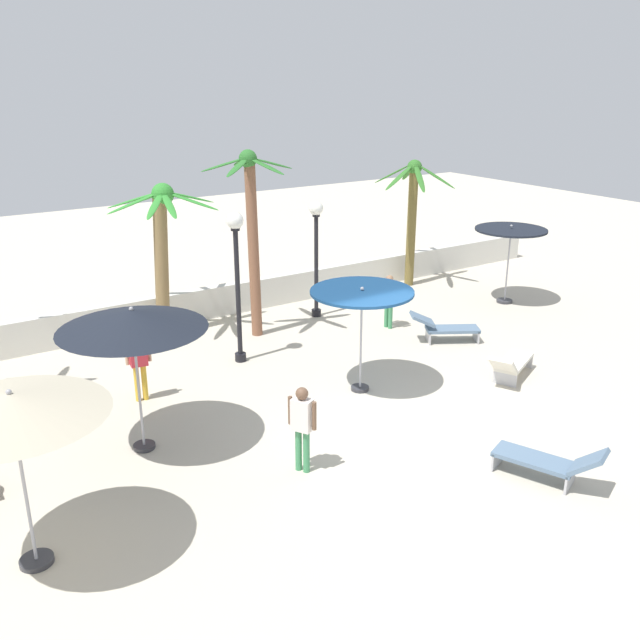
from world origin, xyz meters
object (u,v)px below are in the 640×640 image
at_px(patio_umbrella_3, 362,297).
at_px(palm_tree_3, 252,224).
at_px(patio_umbrella_1, 11,406).
at_px(guest_0, 302,421).
at_px(lamp_post_1, 316,242).
at_px(patio_umbrella_0, 132,320).
at_px(palm_tree_0, 413,207).
at_px(lounge_chair_1, 511,364).
at_px(guest_2, 389,296).
at_px(lounge_chair_0, 548,461).
at_px(palm_tree_1, 162,239).
at_px(patio_umbrella_2, 511,235).
at_px(lamp_post_0, 237,266).
at_px(lounge_chair_2, 444,327).
at_px(guest_1, 138,358).

bearing_deg(patio_umbrella_3, palm_tree_3, 94.07).
xyz_separation_m(patio_umbrella_1, guest_0, (4.59, -0.01, -1.57)).
bearing_deg(lamp_post_1, patio_umbrella_0, -146.24).
bearing_deg(guest_0, palm_tree_0, 40.77).
bearing_deg(lounge_chair_1, guest_2, 92.61).
relative_size(lamp_post_1, lounge_chair_0, 1.75).
xyz_separation_m(palm_tree_3, lamp_post_1, (2.27, 0.42, -0.85)).
bearing_deg(patio_umbrella_0, lounge_chair_0, -42.04).
distance_m(patio_umbrella_0, patio_umbrella_3, 5.03).
distance_m(patio_umbrella_3, palm_tree_3, 4.51).
bearing_deg(lamp_post_1, palm_tree_1, 167.60).
relative_size(patio_umbrella_1, guest_0, 1.70).
bearing_deg(patio_umbrella_2, guest_0, -155.28).
xyz_separation_m(palm_tree_0, guest_2, (-3.27, -2.95, -1.75)).
distance_m(palm_tree_3, lamp_post_0, 1.94).
xyz_separation_m(palm_tree_0, lounge_chair_2, (-2.70, -4.62, -2.27)).
relative_size(palm_tree_3, lamp_post_0, 1.33).
bearing_deg(guest_0, palm_tree_1, 85.65).
height_order(palm_tree_1, guest_0, palm_tree_1).
distance_m(palm_tree_1, lamp_post_0, 2.88).
height_order(lounge_chair_0, lounge_chair_1, same).
bearing_deg(lounge_chair_2, guest_1, 172.74).
height_order(lounge_chair_1, guest_2, guest_2).
relative_size(patio_umbrella_1, lounge_chair_0, 1.44).
bearing_deg(patio_umbrella_0, lamp_post_0, 38.83).
distance_m(patio_umbrella_0, palm_tree_1, 6.22).
distance_m(lamp_post_1, lounge_chair_0, 9.92).
height_order(palm_tree_3, lounge_chair_0, palm_tree_3).
height_order(patio_umbrella_2, lounge_chair_1, patio_umbrella_2).
height_order(guest_1, guest_2, guest_1).
distance_m(patio_umbrella_2, guest_0, 11.63).
bearing_deg(lamp_post_0, lounge_chair_0, -75.55).
relative_size(patio_umbrella_3, guest_0, 1.48).
bearing_deg(guest_0, patio_umbrella_0, 132.17).
height_order(patio_umbrella_1, lounge_chair_1, patio_umbrella_1).
height_order(patio_umbrella_0, patio_umbrella_1, patio_umbrella_0).
height_order(lamp_post_0, guest_1, lamp_post_0).
relative_size(palm_tree_3, guest_2, 3.25).
height_order(lounge_chair_1, guest_1, guest_1).
bearing_deg(lamp_post_1, guest_0, -124.68).
bearing_deg(guest_1, patio_umbrella_2, 2.18).
bearing_deg(lamp_post_1, patio_umbrella_2, -20.86).
bearing_deg(lounge_chair_0, lounge_chair_2, 62.33).
height_order(palm_tree_0, lounge_chair_0, palm_tree_0).
height_order(patio_umbrella_2, guest_1, patio_umbrella_2).
relative_size(patio_umbrella_2, patio_umbrella_3, 1.01).
height_order(patio_umbrella_0, guest_0, patio_umbrella_0).
height_order(patio_umbrella_1, patio_umbrella_3, patio_umbrella_1).
relative_size(patio_umbrella_2, lamp_post_0, 0.66).
xyz_separation_m(patio_umbrella_2, palm_tree_3, (-7.94, 1.74, 0.93)).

